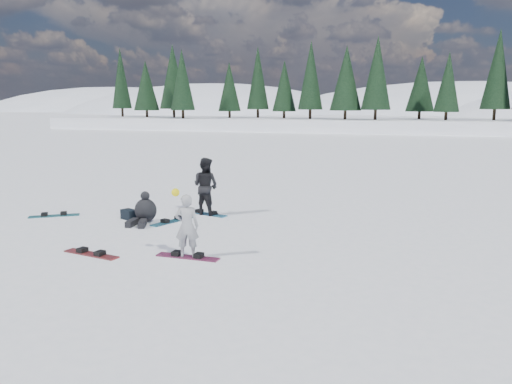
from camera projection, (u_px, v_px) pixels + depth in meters
ground at (244, 247)px, 12.23m from camera, size 420.00×420.00×0.00m
alpine_backdrop at (369, 149)px, 196.03m from camera, size 412.50×227.00×53.20m
snowboarder_woman at (187, 226)px, 11.29m from camera, size 0.62×0.49×1.62m
snowboarder_man at (206, 186)px, 15.74m from camera, size 1.02×0.88×1.82m
seated_rider at (145, 211)px, 14.71m from camera, size 0.79×1.18×0.93m
gear_bag at (129, 214)px, 15.20m from camera, size 0.53×0.45×0.30m
snowboard_woman at (188, 257)px, 11.42m from camera, size 1.50×0.31×0.03m
snowboard_man at (206, 214)px, 15.89m from camera, size 1.52×0.70×0.03m
snowboard_loose_b at (91, 254)px, 11.64m from camera, size 1.53×0.55×0.03m
snowboard_loose_a at (172, 221)px, 14.89m from camera, size 0.78×1.50×0.03m
snowboard_loose_c at (54, 216)px, 15.61m from camera, size 1.42×1.04×0.03m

